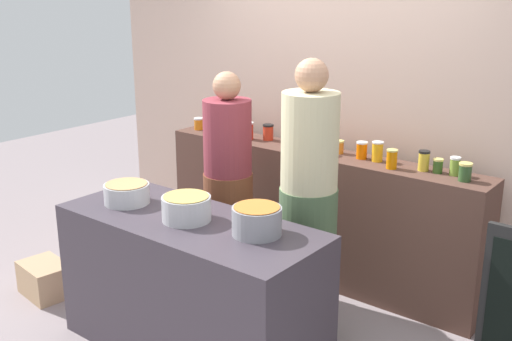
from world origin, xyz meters
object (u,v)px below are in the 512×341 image
at_px(preserve_jar_12, 438,166).
at_px(preserve_jar_9, 377,151).
at_px(preserve_jar_0, 199,124).
at_px(preserve_jar_8, 362,150).
at_px(cooking_pot_left, 127,193).
at_px(cook_with_tongs, 228,193).
at_px(preserve_jar_6, 319,144).
at_px(preserve_jar_10, 392,159).
at_px(cooking_pot_center, 186,208).
at_px(preserve_jar_5, 312,141).
at_px(preserve_jar_4, 288,137).
at_px(preserve_jar_3, 268,132).
at_px(preserve_jar_14, 465,172).
at_px(bread_crate, 45,279).
at_px(cook_in_cap, 308,214).
at_px(preserve_jar_1, 227,125).
at_px(preserve_jar_7, 339,147).
at_px(preserve_jar_2, 248,131).
at_px(preserve_jar_13, 455,166).
at_px(preserve_jar_11, 424,161).
at_px(cooking_pot_right, 257,221).

bearing_deg(preserve_jar_12, preserve_jar_9, 179.63).
xyz_separation_m(preserve_jar_0, preserve_jar_8, (1.58, 0.05, 0.01)).
distance_m(cooking_pot_left, cook_with_tongs, 0.91).
distance_m(preserve_jar_6, preserve_jar_10, 0.61).
bearing_deg(cooking_pot_center, preserve_jar_9, 71.15).
bearing_deg(preserve_jar_5, preserve_jar_12, 0.55).
distance_m(preserve_jar_4, preserve_jar_5, 0.26).
height_order(preserve_jar_3, preserve_jar_10, preserve_jar_10).
distance_m(preserve_jar_0, preserve_jar_14, 2.37).
bearing_deg(preserve_jar_9, preserve_jar_4, 178.26).
relative_size(cooking_pot_center, bread_crate, 0.76).
distance_m(preserve_jar_5, cooking_pot_left, 1.54).
bearing_deg(cooking_pot_center, cook_in_cap, 57.82).
bearing_deg(preserve_jar_1, preserve_jar_6, -6.22).
relative_size(preserve_jar_14, cook_with_tongs, 0.07).
bearing_deg(preserve_jar_7, preserve_jar_2, -174.68).
relative_size(preserve_jar_8, preserve_jar_12, 1.28).
bearing_deg(preserve_jar_7, preserve_jar_9, -2.55).
bearing_deg(preserve_jar_1, cooking_pot_center, -56.96).
bearing_deg(preserve_jar_6, cooking_pot_center, -92.31).
height_order(preserve_jar_9, preserve_jar_13, preserve_jar_9).
xyz_separation_m(preserve_jar_9, preserve_jar_12, (0.46, -0.00, -0.02)).
xyz_separation_m(preserve_jar_10, bread_crate, (-2.05, -1.48, -0.97)).
bearing_deg(preserve_jar_5, preserve_jar_3, 176.13).
height_order(preserve_jar_3, cook_with_tongs, cook_with_tongs).
relative_size(preserve_jar_1, preserve_jar_11, 0.86).
xyz_separation_m(preserve_jar_3, preserve_jar_9, (1.00, -0.02, 0.01)).
bearing_deg(cooking_pot_left, preserve_jar_6, 67.64).
distance_m(preserve_jar_7, preserve_jar_13, 0.90).
bearing_deg(preserve_jar_2, preserve_jar_13, 2.52).
distance_m(preserve_jar_4, preserve_jar_13, 1.38).
bearing_deg(preserve_jar_1, preserve_jar_2, -15.46).
xyz_separation_m(preserve_jar_0, cook_in_cap, (1.64, -0.72, -0.25)).
height_order(preserve_jar_1, preserve_jar_12, preserve_jar_1).
height_order(preserve_jar_5, preserve_jar_7, preserve_jar_5).
relative_size(preserve_jar_2, preserve_jar_8, 1.12).
relative_size(preserve_jar_12, cook_in_cap, 0.05).
distance_m(preserve_jar_2, cooking_pot_left, 1.42).
bearing_deg(cooking_pot_center, preserve_jar_14, 50.01).
xyz_separation_m(preserve_jar_4, preserve_jar_9, (0.81, -0.02, 0.02)).
distance_m(preserve_jar_0, preserve_jar_4, 0.90).
height_order(cooking_pot_right, cook_with_tongs, cook_with_tongs).
relative_size(preserve_jar_10, preserve_jar_14, 1.12).
distance_m(preserve_jar_10, cooking_pot_left, 1.81).
bearing_deg(preserve_jar_12, preserve_jar_5, -179.45).
bearing_deg(preserve_jar_1, cook_with_tongs, -48.58).
distance_m(preserve_jar_0, preserve_jar_10, 1.87).
relative_size(preserve_jar_6, preserve_jar_14, 1.18).
xyz_separation_m(preserve_jar_3, preserve_jar_11, (1.36, -0.03, 0.01)).
bearing_deg(preserve_jar_7, cooking_pot_right, -77.81).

